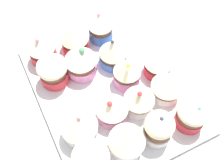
{
  "coord_description": "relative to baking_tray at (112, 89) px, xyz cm",
  "views": [
    {
      "loc": [
        26.58,
        -13.06,
        54.29
      ],
      "look_at": [
        0.0,
        0.0,
        4.2
      ],
      "focal_mm": 48.37,
      "sensor_mm": 36.0,
      "label": 1
    }
  ],
  "objects": [
    {
      "name": "ground_plane",
      "position": [
        0.0,
        0.0,
        -2.1
      ],
      "size": [
        180.0,
        180.0,
        3.0
      ],
      "primitive_type": "cube",
      "color": "beige"
    },
    {
      "name": "baking_tray",
      "position": [
        0.0,
        0.0,
        0.0
      ],
      "size": [
        34.96,
        28.68,
        1.2
      ],
      "color": "silver",
      "rests_on": "ground_plane"
    },
    {
      "name": "cupcake_0",
      "position": [
        -12.6,
        -9.75,
        4.24
      ],
      "size": [
        5.74,
        5.74,
        7.39
      ],
      "color": "#D1333D",
      "rests_on": "baking_tray"
    },
    {
      "name": "cupcake_1",
      "position": [
        -6.77,
        -9.53,
        3.93
      ],
      "size": [
        6.09,
        6.09,
        6.39
      ],
      "color": "#D1333D",
      "rests_on": "baking_tray"
    },
    {
      "name": "cupcake_2",
      "position": [
        6.33,
        -9.51,
        4.58
      ],
      "size": [
        6.66,
        6.66,
        7.83
      ],
      "color": "white",
      "rests_on": "baking_tray"
    },
    {
      "name": "cupcake_3",
      "position": [
        12.75,
        -10.08,
        4.64
      ],
      "size": [
        6.29,
        6.29,
        7.75
      ],
      "color": "white",
      "rests_on": "baking_tray"
    },
    {
      "name": "cupcake_4",
      "position": [
        -12.25,
        -2.71,
        4.35
      ],
      "size": [
        5.94,
        5.94,
        7.35
      ],
      "color": "#D1333D",
      "rests_on": "baking_tray"
    },
    {
      "name": "cupcake_5",
      "position": [
        -6.23,
        -3.83,
        4.37
      ],
      "size": [
        6.36,
        6.36,
        7.73
      ],
      "color": "pink",
      "rests_on": "baking_tray"
    },
    {
      "name": "cupcake_6",
      "position": [
        5.64,
        -2.77,
        3.98
      ],
      "size": [
        6.03,
        6.03,
        6.85
      ],
      "color": "pink",
      "rests_on": "baking_tray"
    },
    {
      "name": "cupcake_7",
      "position": [
        12.22,
        -3.16,
        4.51
      ],
      "size": [
        6.5,
        6.5,
        7.41
      ],
      "color": "white",
      "rests_on": "baking_tray"
    },
    {
      "name": "cupcake_8",
      "position": [
        -12.64,
        3.5,
        4.11
      ],
      "size": [
        5.31,
        5.31,
        7.24
      ],
      "color": "#477AC6",
      "rests_on": "baking_tray"
    },
    {
      "name": "cupcake_9",
      "position": [
        -5.54,
        2.95,
        4.22
      ],
      "size": [
        5.74,
        5.74,
        7.44
      ],
      "color": "#477AC6",
      "rests_on": "baking_tray"
    },
    {
      "name": "cupcake_10",
      "position": [
        0.42,
        3.24,
        4.45
      ],
      "size": [
        5.42,
        5.42,
        7.89
      ],
      "color": "pink",
      "rests_on": "baking_tray"
    },
    {
      "name": "cupcake_11",
      "position": [
        6.26,
        2.5,
        4.28
      ],
      "size": [
        5.8,
        5.8,
        7.34
      ],
      "color": "white",
      "rests_on": "baking_tray"
    },
    {
      "name": "cupcake_12",
      "position": [
        12.65,
        2.85,
        4.19
      ],
      "size": [
        5.35,
        5.35,
        7.39
      ],
      "color": "white",
      "rests_on": "baking_tray"
    },
    {
      "name": "cupcake_13",
      "position": [
        0.65,
        9.95,
        4.24
      ],
      "size": [
        5.79,
        5.79,
        7.05
      ],
      "color": "#D1333D",
      "rests_on": "baking_tray"
    },
    {
      "name": "cupcake_14",
      "position": [
        5.95,
        8.72,
        4.11
      ],
      "size": [
        6.17,
        6.17,
        6.73
      ],
      "color": "white",
      "rests_on": "baking_tray"
    },
    {
      "name": "cupcake_15",
      "position": [
        12.96,
        9.69,
        3.92
      ],
      "size": [
        5.99,
        5.99,
        6.58
      ],
      "color": "#D1333D",
      "rests_on": "baking_tray"
    }
  ]
}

